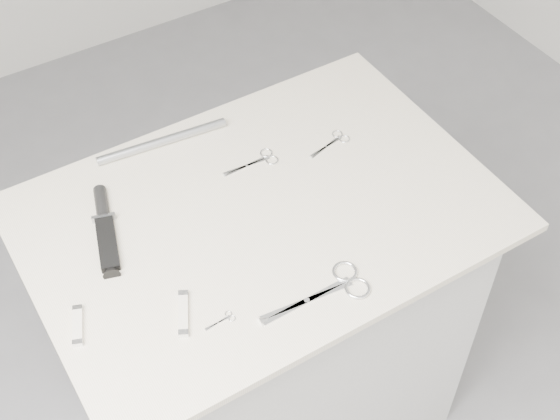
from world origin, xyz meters
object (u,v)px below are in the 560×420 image
sheathed_knife (105,225)px  pocket_knife_a (183,313)px  metal_rail (162,141)px  embroidery_scissors_a (260,160)px  tiny_scissors (224,320)px  large_shears (335,287)px  plinth (265,332)px  embroidery_scissors_b (334,141)px  pocket_knife_b (78,326)px

sheathed_knife → pocket_knife_a: sheathed_knife is taller
metal_rail → pocket_knife_a: bearing=-111.0°
embroidery_scissors_a → sheathed_knife: size_ratio=0.57×
tiny_scissors → large_shears: bearing=-15.3°
plinth → embroidery_scissors_a: bearing=60.9°
embroidery_scissors_b → plinth: bearing=-171.4°
tiny_scissors → metal_rail: 0.51m
plinth → pocket_knife_a: bearing=-149.9°
large_shears → pocket_knife_a: size_ratio=2.26×
embroidery_scissors_a → pocket_knife_b: pocket_knife_b is taller
large_shears → metal_rail: size_ratio=0.73×
large_shears → embroidery_scissors_b: size_ratio=2.00×
large_shears → sheathed_knife: 0.50m
pocket_knife_a → embroidery_scissors_b: bearing=-37.7°
embroidery_scissors_a → pocket_knife_a: pocket_knife_a is taller
plinth → metal_rail: metal_rail is taller
tiny_scissors → sheathed_knife: size_ratio=0.27×
sheathed_knife → pocket_knife_b: sheathed_knife is taller
plinth → pocket_knife_b: 0.66m
embroidery_scissors_a → plinth: bearing=-117.8°
pocket_knife_a → pocket_knife_b: bearing=93.0°
embroidery_scissors_b → pocket_knife_b: 0.72m
sheathed_knife → metal_rail: 0.27m
pocket_knife_a → embroidery_scissors_a: bearing=-23.2°
large_shears → sheathed_knife: size_ratio=1.00×
plinth → embroidery_scissors_b: 0.55m
plinth → sheathed_knife: sheathed_knife is taller
embroidery_scissors_b → metal_rail: bearing=137.4°
tiny_scissors → pocket_knife_a: (-0.06, 0.05, 0.00)m
plinth → large_shears: 0.54m
large_shears → embroidery_scissors_a: bearing=84.6°
pocket_knife_a → tiny_scissors: bearing=-103.6°
large_shears → pocket_knife_b: pocket_knife_b is taller
pocket_knife_b → embroidery_scissors_a: bearing=-46.7°
pocket_knife_b → metal_rail: size_ratio=0.29×
embroidery_scissors_b → pocket_knife_a: pocket_knife_a is taller
sheathed_knife → large_shears: bearing=-122.8°
metal_rail → plinth: bearing=-73.2°
plinth → pocket_knife_a: 0.57m
large_shears → pocket_knife_b: (-0.47, 0.18, 0.00)m
plinth → pocket_knife_a: size_ratio=8.90×
embroidery_scissors_b → metal_rail: 0.40m
plinth → embroidery_scissors_b: bearing=21.1°
large_shears → embroidery_scissors_a: 0.39m
sheathed_knife → embroidery_scissors_b: bearing=-76.5°
embroidery_scissors_a → pocket_knife_b: 0.56m
pocket_knife_a → pocket_knife_b: size_ratio=1.13×
pocket_knife_b → large_shears: bearing=-89.3°
tiny_scissors → embroidery_scissors_b: bearing=30.3°
embroidery_scissors_b → tiny_scissors: same height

